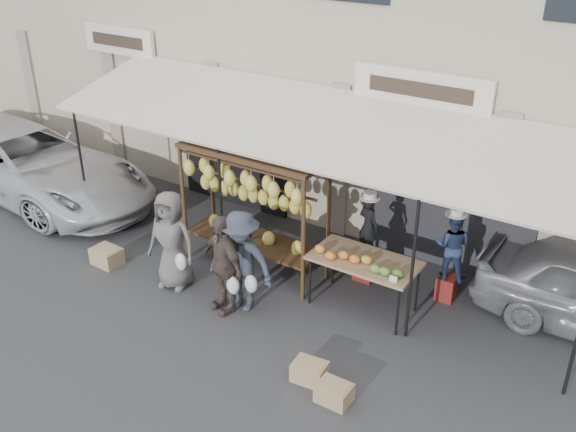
# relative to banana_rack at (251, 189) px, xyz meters

# --- Properties ---
(ground_plane) EXTENTS (90.00, 90.00, 0.00)m
(ground_plane) POSITION_rel_banana_rack_xyz_m (0.59, -1.47, -1.57)
(ground_plane) COLOR #2D2D30
(shophouse) EXTENTS (24.00, 6.15, 7.30)m
(shophouse) POSITION_rel_banana_rack_xyz_m (0.59, 5.03, 2.07)
(shophouse) COLOR #BCAA93
(shophouse) RESTS_ON ground_plane
(awning) EXTENTS (10.00, 2.35, 2.92)m
(awning) POSITION_rel_banana_rack_xyz_m (0.60, 0.81, 1.00)
(awning) COLOR beige
(awning) RESTS_ON ground_plane
(banana_rack) EXTENTS (2.60, 0.90, 2.24)m
(banana_rack) POSITION_rel_banana_rack_xyz_m (0.00, 0.00, 0.00)
(banana_rack) COLOR black
(banana_rack) RESTS_ON ground_plane
(produce_table) EXTENTS (1.70, 0.90, 1.04)m
(produce_table) POSITION_rel_banana_rack_xyz_m (2.18, -0.06, -0.69)
(produce_table) COLOR #9C7952
(produce_table) RESTS_ON ground_plane
(vendor_left) EXTENTS (0.46, 0.36, 1.09)m
(vendor_left) POSITION_rel_banana_rack_xyz_m (1.82, 0.81, -0.54)
(vendor_left) COLOR black
(vendor_left) RESTS_ON stool_left
(vendor_right) EXTENTS (0.64, 0.54, 1.18)m
(vendor_right) POSITION_rel_banana_rack_xyz_m (3.23, 0.97, -0.56)
(vendor_right) COLOR navy
(vendor_right) RESTS_ON stool_right
(customer_left) EXTENTS (0.94, 0.70, 1.74)m
(customer_left) POSITION_rel_banana_rack_xyz_m (-0.81, -1.16, -0.70)
(customer_left) COLOR #5E5C5A
(customer_left) RESTS_ON ground_plane
(customer_mid) EXTENTS (1.07, 0.72, 1.68)m
(customer_mid) POSITION_rel_banana_rack_xyz_m (0.34, -1.26, -0.73)
(customer_mid) COLOR #4E413B
(customer_mid) RESTS_ON ground_plane
(customer_right) EXTENTS (1.18, 0.78, 1.72)m
(customer_right) POSITION_rel_banana_rack_xyz_m (0.56, -1.07, -0.71)
(customer_right) COLOR #2F3643
(customer_right) RESTS_ON ground_plane
(stool_left) EXTENTS (0.39, 0.39, 0.48)m
(stool_left) POSITION_rel_banana_rack_xyz_m (1.82, 0.81, -1.33)
(stool_left) COLOR maroon
(stool_left) RESTS_ON ground_plane
(stool_right) EXTENTS (0.31, 0.31, 0.42)m
(stool_right) POSITION_rel_banana_rack_xyz_m (3.23, 0.97, -1.36)
(stool_right) COLOR maroon
(stool_right) RESTS_ON ground_plane
(crate_near_a) EXTENTS (0.50, 0.40, 0.27)m
(crate_near_a) POSITION_rel_banana_rack_xyz_m (2.37, -1.95, -1.43)
(crate_near_a) COLOR tan
(crate_near_a) RESTS_ON ground_plane
(crate_near_b) EXTENTS (0.45, 0.34, 0.27)m
(crate_near_b) POSITION_rel_banana_rack_xyz_m (2.86, -2.13, -1.44)
(crate_near_b) COLOR tan
(crate_near_b) RESTS_ON ground_plane
(crate_far) EXTENTS (0.54, 0.42, 0.31)m
(crate_far) POSITION_rel_banana_rack_xyz_m (-2.31, -1.32, -1.42)
(crate_far) COLOR tan
(crate_far) RESTS_ON ground_plane
(van) EXTENTS (5.22, 2.72, 2.11)m
(van) POSITION_rel_banana_rack_xyz_m (-6.39, 0.03, -0.52)
(van) COLOR silver
(van) RESTS_ON ground_plane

